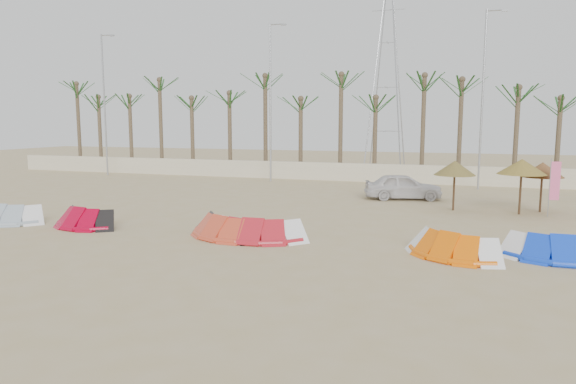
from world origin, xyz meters
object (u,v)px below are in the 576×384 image
(kite_grey, at_px, (10,212))
(kite_red_mid, at_px, (230,225))
(kite_blue, at_px, (560,245))
(parasol_mid, at_px, (522,167))
(kite_orange, at_px, (452,243))
(parasol_left, at_px, (455,168))
(kite_red_right, at_px, (259,227))
(parasol_right, at_px, (543,170))
(car, at_px, (403,186))
(kite_red_left, at_px, (88,216))

(kite_grey, distance_m, kite_red_mid, 10.06)
(kite_red_mid, height_order, kite_blue, same)
(parasol_mid, bearing_deg, kite_red_mid, -142.24)
(kite_orange, xyz_separation_m, kite_blue, (3.21, 0.79, 0.00))
(kite_red_mid, xyz_separation_m, parasol_left, (7.88, 8.54, 1.63))
(kite_red_right, bearing_deg, parasol_right, 41.46)
(kite_grey, height_order, kite_red_right, same)
(kite_red_right, bearing_deg, car, 70.92)
(kite_red_right, xyz_separation_m, parasol_right, (10.56, 9.33, 1.59))
(kite_red_left, height_order, kite_blue, same)
(kite_orange, distance_m, car, 12.16)
(parasol_left, bearing_deg, kite_red_mid, -132.66)
(kite_red_left, relative_size, parasol_mid, 1.27)
(kite_grey, xyz_separation_m, parasol_left, (17.92, 9.04, 1.63))
(kite_blue, height_order, car, car)
(kite_orange, bearing_deg, parasol_left, 90.49)
(kite_red_left, bearing_deg, kite_blue, 2.02)
(kite_red_right, bearing_deg, kite_orange, -3.11)
(parasol_left, height_order, car, parasol_left)
(kite_orange, bearing_deg, parasol_mid, 72.09)
(kite_grey, bearing_deg, kite_red_right, 2.28)
(car, bearing_deg, kite_grey, 112.63)
(kite_red_right, bearing_deg, parasol_left, 52.22)
(parasol_left, height_order, parasol_mid, parasol_mid)
(parasol_mid, bearing_deg, kite_orange, -107.91)
(parasol_mid, xyz_separation_m, parasol_right, (0.99, 0.93, -0.19))
(car, bearing_deg, kite_red_right, 145.51)
(kite_blue, distance_m, parasol_left, 8.95)
(kite_grey, relative_size, kite_red_mid, 0.91)
(kite_red_mid, relative_size, parasol_mid, 1.54)
(kite_red_right, height_order, kite_blue, same)
(kite_red_mid, xyz_separation_m, parasol_mid, (10.78, 8.35, 1.78))
(parasol_mid, bearing_deg, kite_red_right, -138.73)
(kite_blue, distance_m, parasol_right, 9.07)
(kite_red_left, height_order, parasol_right, parasol_right)
(kite_red_mid, distance_m, kite_orange, 7.96)
(kite_orange, distance_m, parasol_mid, 9.38)
(kite_red_mid, height_order, car, car)
(parasol_left, relative_size, parasol_right, 1.02)
(parasol_mid, bearing_deg, parasol_left, 176.20)
(kite_blue, bearing_deg, kite_red_left, -177.98)
(kite_blue, relative_size, parasol_left, 1.44)
(kite_red_right, xyz_separation_m, car, (3.97, 11.47, 0.29))
(kite_grey, height_order, kite_red_left, same)
(kite_orange, distance_m, parasol_left, 9.11)
(kite_red_mid, bearing_deg, parasol_mid, 37.76)
(parasol_mid, height_order, car, parasol_mid)
(kite_grey, relative_size, kite_red_left, 1.10)
(kite_red_left, distance_m, kite_blue, 17.40)
(kite_blue, relative_size, parasol_mid, 1.35)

